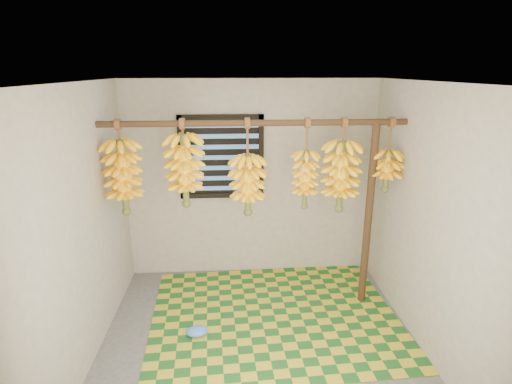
{
  "coord_description": "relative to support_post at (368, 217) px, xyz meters",
  "views": [
    {
      "loc": [
        -0.24,
        -3.16,
        2.5
      ],
      "look_at": [
        0.0,
        0.55,
        1.35
      ],
      "focal_mm": 28.0,
      "sensor_mm": 36.0,
      "label": 1
    }
  ],
  "objects": [
    {
      "name": "floor",
      "position": [
        -1.2,
        -0.7,
        -1.0
      ],
      "size": [
        3.0,
        3.0,
        0.01
      ],
      "primitive_type": "cube",
      "color": "#494949",
      "rests_on": "ground"
    },
    {
      "name": "ceiling",
      "position": [
        -1.2,
        -0.7,
        1.4
      ],
      "size": [
        3.0,
        3.0,
        0.01
      ],
      "primitive_type": "cube",
      "color": "silver",
      "rests_on": "wall_back"
    },
    {
      "name": "wall_back",
      "position": [
        -1.2,
        0.8,
        0.2
      ],
      "size": [
        3.0,
        0.01,
        2.4
      ],
      "primitive_type": "cube",
      "color": "gray",
      "rests_on": "floor"
    },
    {
      "name": "wall_left",
      "position": [
        -2.71,
        -0.7,
        0.2
      ],
      "size": [
        0.01,
        3.0,
        2.4
      ],
      "primitive_type": "cube",
      "color": "gray",
      "rests_on": "floor"
    },
    {
      "name": "wall_right",
      "position": [
        0.3,
        -0.7,
        0.2
      ],
      "size": [
        0.01,
        3.0,
        2.4
      ],
      "primitive_type": "cube",
      "color": "gray",
      "rests_on": "floor"
    },
    {
      "name": "window",
      "position": [
        -1.55,
        0.78,
        0.5
      ],
      "size": [
        1.0,
        0.04,
        1.0
      ],
      "color": "black",
      "rests_on": "wall_back"
    },
    {
      "name": "hanging_pole",
      "position": [
        -1.2,
        0.0,
        1.0
      ],
      "size": [
        3.0,
        0.06,
        0.06
      ],
      "primitive_type": "cylinder",
      "rotation": [
        0.0,
        1.57,
        0.0
      ],
      "color": "#442919",
      "rests_on": "wall_left"
    },
    {
      "name": "support_post",
      "position": [
        0.0,
        0.0,
        0.0
      ],
      "size": [
        0.08,
        0.08,
        2.0
      ],
      "primitive_type": "cylinder",
      "color": "#442919",
      "rests_on": "floor"
    },
    {
      "name": "woven_mat",
      "position": [
        -1.01,
        -0.24,
        -0.99
      ],
      "size": [
        2.65,
        2.17,
        0.01
      ],
      "primitive_type": "cube",
      "rotation": [
        0.0,
        0.0,
        0.05
      ],
      "color": "#18531D",
      "rests_on": "floor"
    },
    {
      "name": "plastic_bag",
      "position": [
        -1.8,
        -0.52,
        -0.95
      ],
      "size": [
        0.23,
        0.18,
        0.09
      ],
      "primitive_type": "ellipsoid",
      "rotation": [
        0.0,
        0.0,
        0.12
      ],
      "color": "#3E79E7",
      "rests_on": "woven_mat"
    },
    {
      "name": "banana_bunch_a",
      "position": [
        -2.5,
        -0.0,
        0.48
      ],
      "size": [
        0.35,
        0.35,
        0.94
      ],
      "color": "brown",
      "rests_on": "hanging_pole"
    },
    {
      "name": "banana_bunch_b",
      "position": [
        -1.9,
        0.0,
        0.54
      ],
      "size": [
        0.36,
        0.36,
        0.88
      ],
      "color": "brown",
      "rests_on": "hanging_pole"
    },
    {
      "name": "banana_bunch_c",
      "position": [
        -1.27,
        0.0,
        0.38
      ],
      "size": [
        0.34,
        0.34,
        0.98
      ],
      "color": "brown",
      "rests_on": "hanging_pole"
    },
    {
      "name": "banana_bunch_d",
      "position": [
        -0.69,
        0.0,
        0.43
      ],
      "size": [
        0.28,
        0.28,
        0.93
      ],
      "color": "brown",
      "rests_on": "hanging_pole"
    },
    {
      "name": "banana_bunch_e",
      "position": [
        -0.32,
        0.0,
        0.45
      ],
      "size": [
        0.36,
        0.36,
        0.96
      ],
      "color": "brown",
      "rests_on": "hanging_pole"
    },
    {
      "name": "banana_bunch_f",
      "position": [
        0.15,
        0.0,
        0.51
      ],
      "size": [
        0.31,
        0.31,
        0.76
      ],
      "color": "brown",
      "rests_on": "hanging_pole"
    }
  ]
}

